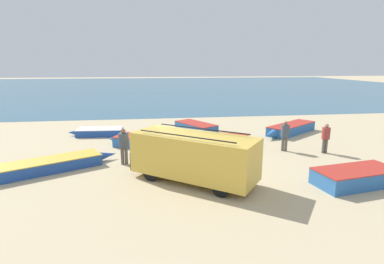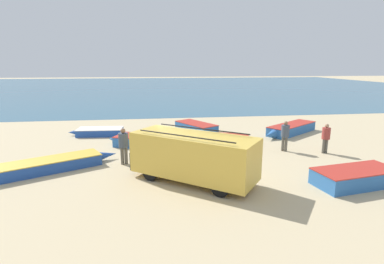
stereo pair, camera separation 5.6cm
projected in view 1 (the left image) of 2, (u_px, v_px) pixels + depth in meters
name	position (u px, v px, depth m)	size (l,w,h in m)	color
ground_plane	(184.00, 158.00, 15.76)	(200.00, 200.00, 0.00)	tan
sea_water	(158.00, 86.00, 65.98)	(120.00, 80.00, 0.01)	#33607A
parked_van	(193.00, 156.00, 12.50)	(5.39, 4.73, 2.15)	gold
fishing_rowboat_0	(54.00, 164.00, 14.02)	(5.30, 3.40, 0.54)	#234CA3
fishing_rowboat_1	(98.00, 132.00, 20.82)	(3.74, 1.64, 0.50)	#234CA3
fishing_rowboat_2	(290.00, 129.00, 21.32)	(5.06, 3.97, 0.66)	#2D66AD
fishing_rowboat_3	(195.00, 126.00, 22.70)	(3.05, 4.10, 0.51)	#2D66AD
fishing_rowboat_4	(359.00, 176.00, 12.32)	(4.31, 2.06, 0.68)	#2D66AD
fishing_rowboat_5	(223.00, 140.00, 18.34)	(4.01, 2.79, 0.59)	#1E757F
fishing_rowboat_6	(140.00, 141.00, 18.12)	(3.94, 2.71, 0.63)	#2D66AD
fisherman_0	(326.00, 136.00, 16.52)	(0.44, 0.44, 1.67)	#5B564C
fisherman_1	(124.00, 143.00, 14.62)	(0.48, 0.48, 1.82)	#5B564C
fisherman_2	(285.00, 133.00, 16.91)	(0.45, 0.45, 1.73)	#5B564C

